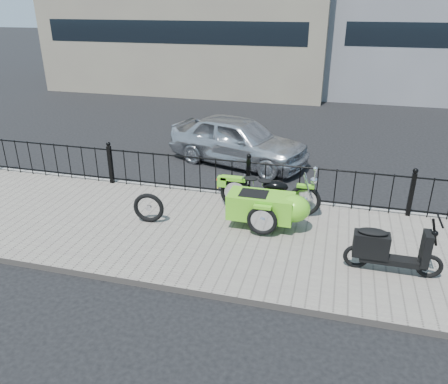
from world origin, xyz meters
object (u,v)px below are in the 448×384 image
(scooter, at_px, (387,250))
(sedan_car, at_px, (238,140))
(spare_tire, at_px, (149,208))
(motorcycle_sidecar, at_px, (271,204))

(scooter, distance_m, sedan_car, 6.15)
(scooter, xyz_separation_m, spare_tire, (-4.59, 0.63, -0.10))
(spare_tire, height_order, sedan_car, sedan_car)
(motorcycle_sidecar, relative_size, sedan_car, 0.56)
(motorcycle_sidecar, bearing_deg, scooter, -28.33)
(sedan_car, bearing_deg, scooter, -126.21)
(motorcycle_sidecar, distance_m, scooter, 2.44)
(spare_tire, bearing_deg, sedan_car, 78.41)
(scooter, distance_m, spare_tire, 4.63)
(motorcycle_sidecar, distance_m, sedan_car, 4.06)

